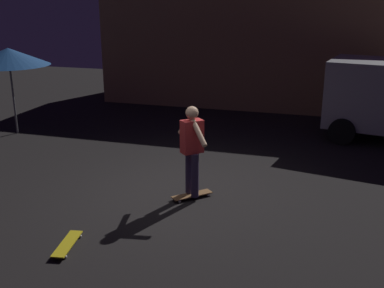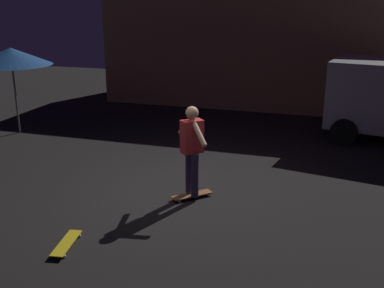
% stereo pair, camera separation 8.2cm
% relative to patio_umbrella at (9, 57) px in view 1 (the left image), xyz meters
% --- Properties ---
extents(ground_plane, '(28.00, 28.00, 0.00)m').
position_rel_patio_umbrella_xyz_m(ground_plane, '(5.48, -2.66, -2.07)').
color(ground_plane, black).
extents(low_building, '(10.79, 3.49, 3.79)m').
position_rel_patio_umbrella_xyz_m(low_building, '(5.88, 6.01, -0.18)').
color(low_building, '#AD7F56').
rests_on(low_building, ground_plane).
extents(patio_umbrella, '(2.10, 2.10, 2.30)m').
position_rel_patio_umbrella_xyz_m(patio_umbrella, '(0.00, 0.00, 0.00)').
color(patio_umbrella, slate).
rests_on(patio_umbrella, ground_plane).
extents(skateboard_ridden, '(0.69, 0.69, 0.07)m').
position_rel_patio_umbrella_xyz_m(skateboard_ridden, '(5.81, -2.75, -2.02)').
color(skateboard_ridden, olive).
rests_on(skateboard_ridden, ground_plane).
extents(skateboard_spare, '(0.33, 0.80, 0.07)m').
position_rel_patio_umbrella_xyz_m(skateboard_spare, '(4.53, -4.97, -2.02)').
color(skateboard_spare, gold).
rests_on(skateboard_spare, ground_plane).
extents(skater, '(0.76, 0.76, 1.67)m').
position_rel_patio_umbrella_xyz_m(skater, '(5.81, -2.75, -1.04)').
color(skater, '#382D4C').
rests_on(skater, skateboard_ridden).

